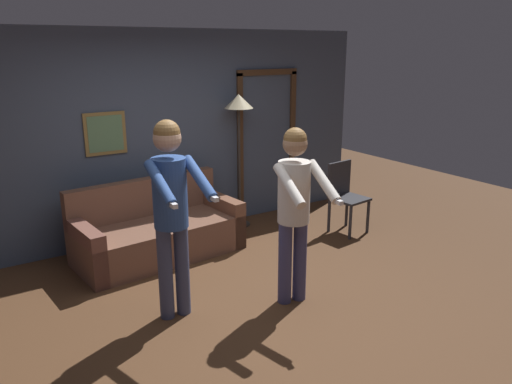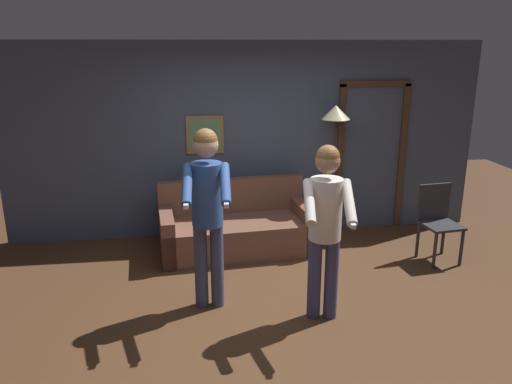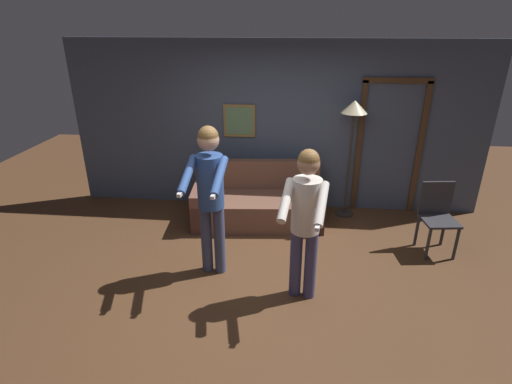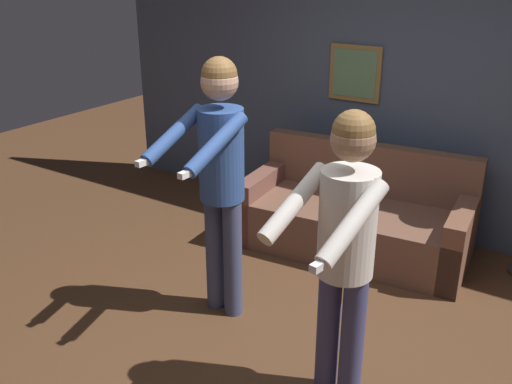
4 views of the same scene
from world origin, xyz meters
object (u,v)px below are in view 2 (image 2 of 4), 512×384
at_px(torchiere_lamp, 335,125).
at_px(person_standing_left, 207,202).
at_px(couch, 236,230).
at_px(dining_chair_distant, 437,218).
at_px(person_standing_right, 326,218).

height_order(torchiere_lamp, person_standing_left, person_standing_left).
relative_size(couch, dining_chair_distant, 2.12).
bearing_deg(torchiere_lamp, person_standing_left, -134.99).
bearing_deg(person_standing_right, dining_chair_distant, 34.06).
relative_size(torchiere_lamp, person_standing_right, 1.05).
xyz_separation_m(couch, torchiere_lamp, (1.35, 0.36, 1.25)).
xyz_separation_m(person_standing_left, dining_chair_distant, (2.80, 0.81, -0.58)).
distance_m(couch, person_standing_right, 2.02).
xyz_separation_m(couch, person_standing_left, (-0.40, -1.39, 0.83)).
bearing_deg(dining_chair_distant, couch, 166.31).
height_order(couch, dining_chair_distant, dining_chair_distant).
distance_m(couch, person_standing_left, 1.67).
xyz_separation_m(torchiere_lamp, dining_chair_distant, (1.05, -0.94, -1.00)).
relative_size(person_standing_left, dining_chair_distant, 1.94).
xyz_separation_m(person_standing_right, dining_chair_distant, (1.74, 1.17, -0.50)).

